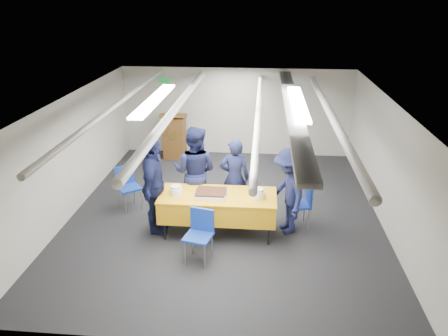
% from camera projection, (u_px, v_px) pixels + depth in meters
% --- Properties ---
extents(ground, '(7.00, 7.00, 0.00)m').
position_uv_depth(ground, '(225.00, 213.00, 8.72)').
color(ground, black).
rests_on(ground, ground).
extents(room_shell, '(6.00, 7.00, 2.30)m').
position_uv_depth(room_shell, '(232.00, 120.00, 8.41)').
color(room_shell, '#BCB8A9').
rests_on(room_shell, ground).
extents(serving_table, '(2.07, 0.88, 0.77)m').
position_uv_depth(serving_table, '(218.00, 205.00, 7.80)').
color(serving_table, black).
rests_on(serving_table, ground).
extents(sheet_cake, '(0.55, 0.43, 0.09)m').
position_uv_depth(sheet_cake, '(211.00, 193.00, 7.67)').
color(sheet_cake, white).
rests_on(sheet_cake, serving_table).
extents(plate_stack_left, '(0.22, 0.22, 0.17)m').
position_uv_depth(plate_stack_left, '(176.00, 190.00, 7.70)').
color(plate_stack_left, white).
rests_on(plate_stack_left, serving_table).
extents(plate_stack_right, '(0.23, 0.23, 0.17)m').
position_uv_depth(plate_stack_right, '(258.00, 194.00, 7.58)').
color(plate_stack_right, white).
rests_on(plate_stack_right, serving_table).
extents(podium, '(0.62, 0.53, 1.25)m').
position_uv_depth(podium, '(175.00, 135.00, 11.43)').
color(podium, brown).
rests_on(podium, ground).
extents(chair_near, '(0.51, 0.51, 0.87)m').
position_uv_depth(chair_near, '(200.00, 230.00, 7.05)').
color(chair_near, gray).
rests_on(chair_near, ground).
extents(chair_right, '(0.48, 0.48, 0.87)m').
position_uv_depth(chair_right, '(303.00, 200.00, 8.06)').
color(chair_right, gray).
rests_on(chair_right, ground).
extents(chair_left, '(0.59, 0.59, 0.87)m').
position_uv_depth(chair_left, '(127.00, 183.00, 8.79)').
color(chair_left, gray).
rests_on(chair_left, ground).
extents(sailor_a, '(0.60, 0.42, 1.59)m').
position_uv_depth(sailor_a, '(235.00, 178.00, 8.35)').
color(sailor_a, black).
rests_on(sailor_a, ground).
extents(sailor_b, '(0.99, 0.84, 1.80)m').
position_uv_depth(sailor_b, '(195.00, 172.00, 8.35)').
color(sailor_b, black).
rests_on(sailor_b, ground).
extents(sailor_c, '(0.50, 1.08, 1.80)m').
position_uv_depth(sailor_c, '(154.00, 186.00, 7.75)').
color(sailor_c, black).
rests_on(sailor_c, ground).
extents(sailor_d, '(0.86, 1.16, 1.60)m').
position_uv_depth(sailor_d, '(288.00, 191.00, 7.79)').
color(sailor_d, black).
rests_on(sailor_d, ground).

